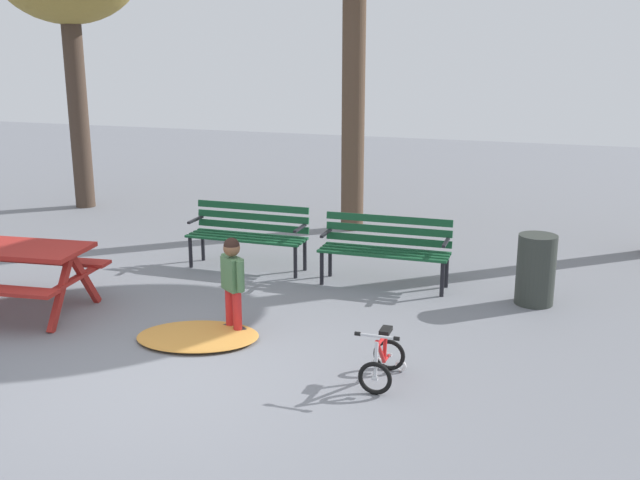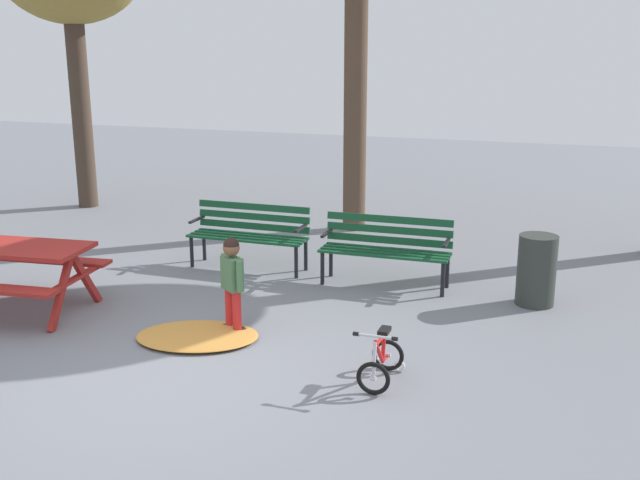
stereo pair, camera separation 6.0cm
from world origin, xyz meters
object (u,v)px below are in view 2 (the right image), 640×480
park_bench_far_left (250,230)px  trash_bin (536,270)px  picnic_table (8,260)px  child_standing (232,278)px  kids_bicycle (381,361)px  park_bench_left (386,245)px

park_bench_far_left → trash_bin: park_bench_far_left is taller
picnic_table → park_bench_far_left: bearing=53.1°
park_bench_far_left → child_standing: size_ratio=1.57×
picnic_table → kids_bicycle: size_ratio=3.46×
park_bench_far_left → child_standing: child_standing is taller
kids_bicycle → picnic_table: bearing=174.9°
park_bench_far_left → park_bench_left: (1.90, -0.11, 0.00)m
child_standing → picnic_table: bearing=-174.7°
picnic_table → park_bench_left: size_ratio=1.21×
child_standing → trash_bin: 3.49m
kids_bicycle → park_bench_far_left: bearing=132.3°
park_bench_left → child_standing: child_standing is taller
picnic_table → kids_bicycle: 4.42m
park_bench_far_left → child_standing: bearing=-69.7°
child_standing → kids_bicycle: child_standing is taller
trash_bin → child_standing: bearing=-146.2°
picnic_table → child_standing: child_standing is taller
picnic_table → trash_bin: trash_bin is taller
picnic_table → kids_bicycle: picnic_table is taller
child_standing → trash_bin: (2.90, 1.94, -0.19)m
park_bench_far_left → child_standing: (0.81, -2.18, 0.09)m
trash_bin → park_bench_far_left: bearing=176.2°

